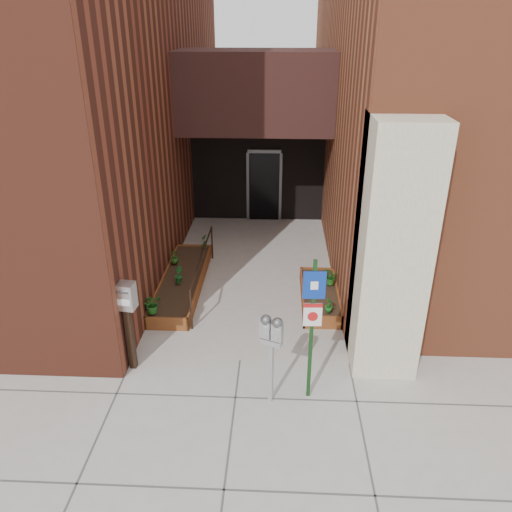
# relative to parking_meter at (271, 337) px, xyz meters

# --- Properties ---
(ground) EXTENTS (80.00, 80.00, 0.00)m
(ground) POSITION_rel_parking_meter_xyz_m (-0.58, 1.03, -1.25)
(ground) COLOR #9E9991
(ground) RESTS_ON ground
(architecture) EXTENTS (20.00, 14.60, 10.00)m
(architecture) POSITION_rel_parking_meter_xyz_m (-0.77, 7.93, 3.73)
(architecture) COLOR maroon
(architecture) RESTS_ON ground
(planter_left) EXTENTS (0.90, 3.60, 0.30)m
(planter_left) POSITION_rel_parking_meter_xyz_m (-2.13, 3.73, -1.12)
(planter_left) COLOR brown
(planter_left) RESTS_ON ground
(planter_right) EXTENTS (0.80, 2.20, 0.30)m
(planter_right) POSITION_rel_parking_meter_xyz_m (1.02, 3.23, -1.12)
(planter_right) COLOR brown
(planter_right) RESTS_ON ground
(handrail) EXTENTS (0.04, 3.34, 0.90)m
(handrail) POSITION_rel_parking_meter_xyz_m (-1.63, 3.68, -0.51)
(handrail) COLOR black
(handrail) RESTS_ON ground
(parking_meter) EXTENTS (0.37, 0.25, 1.62)m
(parking_meter) POSITION_rel_parking_meter_xyz_m (0.00, 0.00, 0.00)
(parking_meter) COLOR #A6A6A9
(parking_meter) RESTS_ON ground
(sign_post) EXTENTS (0.34, 0.09, 2.51)m
(sign_post) POSITION_rel_parking_meter_xyz_m (0.62, 0.14, 0.29)
(sign_post) COLOR #133614
(sign_post) RESTS_ON ground
(payment_dropbox) EXTENTS (0.37, 0.30, 1.71)m
(payment_dropbox) POSITION_rel_parking_meter_xyz_m (-2.48, 0.76, -0.02)
(payment_dropbox) COLOR black
(payment_dropbox) RESTS_ON ground
(shrub_left_a) EXTENTS (0.51, 0.51, 0.41)m
(shrub_left_a) POSITION_rel_parking_meter_xyz_m (-2.43, 2.13, -0.75)
(shrub_left_a) COLOR #1E5E1B
(shrub_left_a) RESTS_ON planter_left
(shrub_left_b) EXTENTS (0.27, 0.27, 0.38)m
(shrub_left_b) POSITION_rel_parking_meter_xyz_m (-2.15, 3.43, -0.76)
(shrub_left_b) COLOR #1A5B1E
(shrub_left_b) RESTS_ON planter_left
(shrub_left_c) EXTENTS (0.23, 0.23, 0.34)m
(shrub_left_c) POSITION_rel_parking_meter_xyz_m (-2.43, 4.39, -0.78)
(shrub_left_c) COLOR #225618
(shrub_left_c) RESTS_ON planter_left
(shrub_left_d) EXTENTS (0.23, 0.23, 0.38)m
(shrub_left_d) POSITION_rel_parking_meter_xyz_m (-1.83, 5.33, -0.76)
(shrub_left_d) COLOR #18541A
(shrub_left_d) RESTS_ON planter_left
(shrub_right_a) EXTENTS (0.18, 0.18, 0.29)m
(shrub_right_a) POSITION_rel_parking_meter_xyz_m (1.13, 2.33, -0.81)
(shrub_right_a) COLOR #1A5919
(shrub_right_a) RESTS_ON planter_right
(shrub_right_b) EXTENTS (0.27, 0.27, 0.37)m
(shrub_right_b) POSITION_rel_parking_meter_xyz_m (0.89, 3.46, -0.77)
(shrub_right_b) COLOR #1B601B
(shrub_right_b) RESTS_ON planter_right
(shrub_right_c) EXTENTS (0.40, 0.40, 0.37)m
(shrub_right_c) POSITION_rel_parking_meter_xyz_m (1.27, 3.49, -0.77)
(shrub_right_c) COLOR #225F1B
(shrub_right_c) RESTS_ON planter_right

